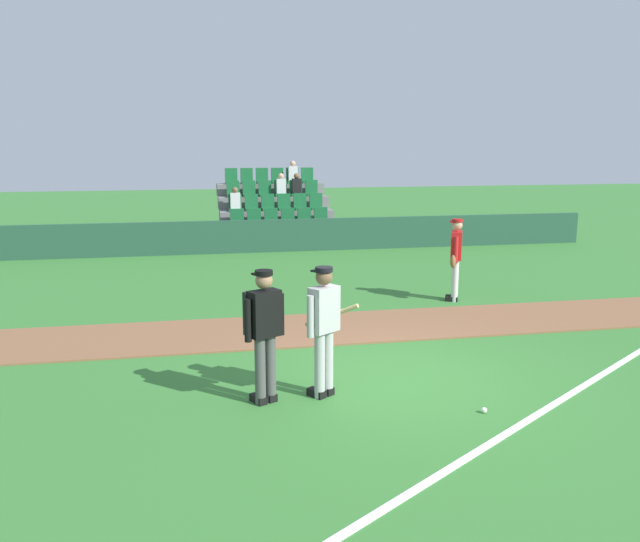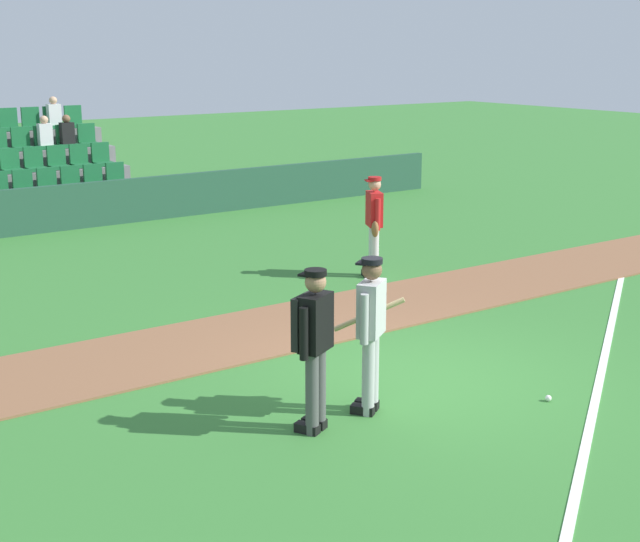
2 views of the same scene
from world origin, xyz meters
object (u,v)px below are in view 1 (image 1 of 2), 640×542
at_px(batter_grey_jersey, 324,326).
at_px(umpire_home_plate, 264,328).
at_px(runner_red_jersey, 456,257).
at_px(baseball, 484,410).

relative_size(batter_grey_jersey, umpire_home_plate, 1.00).
bearing_deg(runner_red_jersey, batter_grey_jersey, -128.91).
bearing_deg(runner_red_jersey, umpire_home_plate, -133.93).
distance_m(batter_grey_jersey, baseball, 2.28).
xyz_separation_m(batter_grey_jersey, umpire_home_plate, (-0.80, -0.06, 0.03)).
relative_size(batter_grey_jersey, runner_red_jersey, 1.00).
xyz_separation_m(runner_red_jersey, baseball, (-1.95, -5.67, -0.93)).
distance_m(batter_grey_jersey, runner_red_jersey, 6.07).
bearing_deg(baseball, runner_red_jersey, 70.98).
relative_size(runner_red_jersey, baseball, 23.78).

